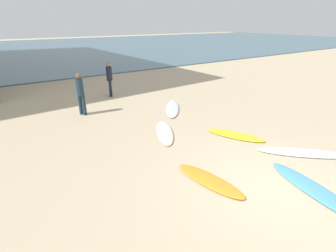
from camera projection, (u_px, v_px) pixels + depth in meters
ground_plane at (274, 189)px, 5.80m from camera, size 120.00×120.00×0.00m
ocean_water at (38, 50)px, 32.36m from camera, size 120.00×40.00×0.08m
surfboard_0 at (164, 132)px, 8.65m from camera, size 1.45×2.12×0.08m
surfboard_1 at (235, 135)px, 8.43m from camera, size 1.38×2.00×0.08m
surfboard_2 at (172, 108)px, 10.99m from camera, size 1.86×2.29×0.09m
surfboard_3 at (314, 189)px, 5.73m from camera, size 1.03×2.52×0.08m
surfboard_4 at (209, 180)px, 6.05m from camera, size 0.86×1.98×0.09m
surfboard_5 at (303, 153)px, 7.31m from camera, size 2.26×2.16×0.09m
beachgoer_near at (109, 78)px, 12.54m from camera, size 0.36×0.36×1.70m
beachgoer_far at (80, 92)px, 10.01m from camera, size 0.38×0.38×1.70m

